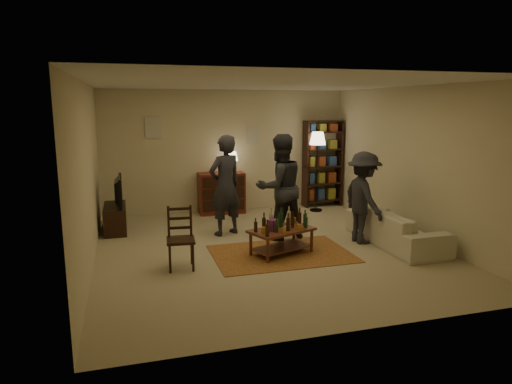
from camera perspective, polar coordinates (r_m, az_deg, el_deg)
name	(u,v)px	position (r m, az deg, el deg)	size (l,w,h in m)	color
floor	(267,248)	(7.73, 1.32, -7.01)	(6.00, 6.00, 0.00)	#C6B793
room_shell	(198,131)	(10.14, -7.28, 7.61)	(6.00, 6.00, 6.00)	beige
rug	(281,254)	(7.44, 3.20, -7.70)	(2.20, 1.50, 0.01)	brown
coffee_table	(282,231)	(7.33, 3.21, -4.88)	(1.16, 0.88, 0.76)	brown
dining_chair	(180,236)	(6.80, -9.43, -5.39)	(0.43, 0.43, 0.93)	black
tv_stand	(115,211)	(9.04, -17.20, -2.33)	(0.40, 1.00, 1.06)	black
dresser	(222,192)	(10.12, -4.31, 0.02)	(1.00, 0.50, 1.36)	maroon
bookshelf	(322,163)	(10.85, 8.31, 3.65)	(0.90, 0.34, 2.02)	black
floor_lamp	(318,144)	(10.23, 7.70, 5.97)	(0.36, 0.36, 1.78)	black
sofa	(396,227)	(8.22, 17.04, -4.20)	(2.08, 0.81, 0.61)	beige
person_left	(225,185)	(8.34, -3.88, 0.82)	(0.67, 0.44, 1.84)	#282830
person_right	(280,187)	(8.06, 2.99, 0.60)	(0.91, 0.71, 1.88)	#282930
person_by_sofa	(363,198)	(8.06, 13.27, -0.71)	(1.03, 0.59, 1.59)	#28272F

